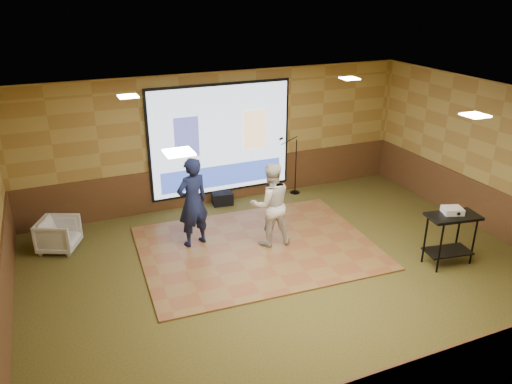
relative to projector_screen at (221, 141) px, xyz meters
name	(u,v)px	position (x,y,z in m)	size (l,w,h in m)	color
ground	(288,272)	(0.00, -3.44, -1.47)	(9.00, 9.00, 0.00)	#2E3B1A
room_shell	(291,161)	(0.00, -3.44, 0.62)	(9.04, 7.04, 3.02)	#AB9147
wainscot_back	(222,181)	(0.00, 0.04, -1.00)	(9.00, 0.04, 0.95)	#53311B
wainscot_left	(4,310)	(-4.48, -3.44, -1.00)	(0.04, 7.00, 0.95)	#53311B
wainscot_right	(483,207)	(4.48, -3.44, -1.00)	(0.04, 7.00, 0.95)	#53311B
projector_screen	(221,141)	(0.00, 0.00, 0.00)	(3.32, 0.06, 2.52)	black
downlight_nw	(128,96)	(-2.20, -1.64, 1.50)	(0.32, 0.32, 0.02)	beige
downlight_ne	(350,78)	(2.20, -1.64, 1.50)	(0.32, 0.32, 0.02)	beige
downlight_sw	(179,152)	(-2.20, -4.94, 1.50)	(0.32, 0.32, 0.02)	beige
downlight_se	(475,115)	(2.20, -4.94, 1.50)	(0.32, 0.32, 0.02)	beige
dance_floor	(257,247)	(-0.15, -2.41, -1.46)	(4.40, 3.35, 0.03)	brown
player_left	(193,202)	(-1.23, -1.82, -0.56)	(0.64, 0.42, 1.77)	#151C42
player_right	(271,204)	(0.14, -2.37, -0.62)	(0.80, 0.63, 1.65)	silver
av_table	(451,230)	(2.82, -4.27, -0.80)	(0.92, 0.48, 0.96)	black
projector	(452,210)	(2.85, -4.20, -0.45)	(0.33, 0.28, 0.11)	white
mic_stand	(293,174)	(1.73, -0.23, -0.98)	(0.57, 0.23, 1.46)	black
banquet_chair	(59,235)	(-3.65, -0.97, -1.16)	(0.67, 0.69, 0.63)	gray
duffel_bag	(222,199)	(-0.07, -0.19, -1.33)	(0.46, 0.31, 0.29)	black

